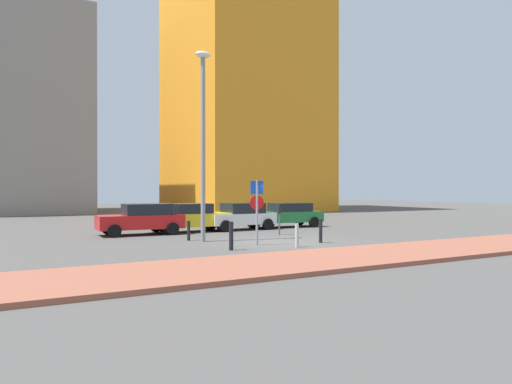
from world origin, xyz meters
TOP-DOWN VIEW (x-y plane):
  - ground_plane at (0.00, 0.00)m, footprint 120.00×120.00m
  - sidewalk_brick at (0.00, -5.58)m, footprint 40.00×3.93m
  - parked_car_red at (-4.31, 6.22)m, footprint 4.29×2.10m
  - parked_car_yellow at (-1.61, 6.51)m, footprint 4.66×2.19m
  - parked_car_white at (1.46, 6.46)m, footprint 4.04×2.09m
  - parked_car_green at (4.76, 6.75)m, footprint 4.61×2.25m
  - parking_sign_post at (-1.40, -0.55)m, footprint 0.59×0.18m
  - parking_meter at (1.80, 2.81)m, footprint 0.18×0.14m
  - street_lamp at (-2.83, 1.77)m, footprint 0.70×0.36m
  - traffic_bollard_near at (-3.08, -1.55)m, footprint 0.17×0.17m
  - traffic_bollard_mid at (-0.38, -2.00)m, footprint 0.15×0.15m
  - traffic_bollard_far at (-3.22, 2.50)m, footprint 0.14×0.14m
  - traffic_bollard_edge at (1.44, -1.14)m, footprint 0.15×0.15m
  - building_colorful_midrise at (13.68, 29.47)m, footprint 14.09×16.08m
  - building_under_construction at (-10.11, 35.42)m, footprint 15.50×15.34m

SIDE VIEW (x-z plane):
  - ground_plane at x=0.00m, z-range 0.00..0.00m
  - sidewalk_brick at x=0.00m, z-range 0.00..0.14m
  - traffic_bollard_far at x=-3.22m, z-range 0.00..0.89m
  - traffic_bollard_mid at x=-0.38m, z-range 0.00..0.95m
  - traffic_bollard_edge at x=1.44m, z-range 0.00..1.03m
  - traffic_bollard_near at x=-3.08m, z-range 0.00..1.08m
  - parked_car_green at x=4.76m, z-range 0.04..1.51m
  - parked_car_yellow at x=-1.61m, z-range 0.02..1.56m
  - parked_car_white at x=1.46m, z-range 0.03..1.56m
  - parked_car_red at x=-4.31m, z-range 0.03..1.61m
  - parking_meter at x=1.80m, z-range 0.21..1.59m
  - parking_sign_post at x=-1.40m, z-range 0.34..3.04m
  - street_lamp at x=-2.83m, z-range 0.64..9.07m
  - building_under_construction at x=-10.11m, z-range 0.00..19.52m
  - building_colorful_midrise at x=13.68m, z-range 0.00..29.09m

